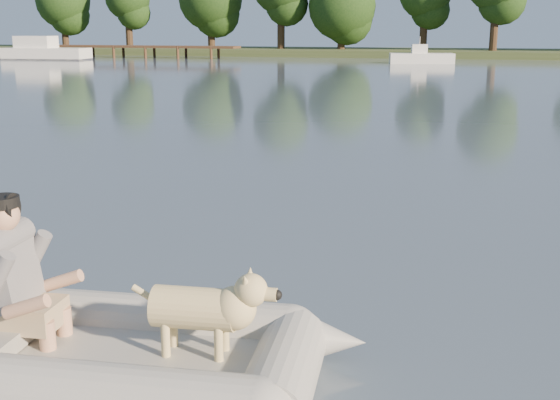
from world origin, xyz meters
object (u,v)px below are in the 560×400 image
(dock, at_px, (139,52))
(dinghy, at_px, (102,301))
(dog, at_px, (195,315))
(cabin_cruiser, at_px, (46,48))
(motorboat, at_px, (422,51))
(man, at_px, (10,268))

(dock, xyz_separation_m, dinghy, (25.76, -52.60, 0.12))
(dog, xyz_separation_m, cabin_cruiser, (-31.99, 46.91, 0.40))
(dinghy, height_order, cabin_cruiser, cabin_cruiser)
(cabin_cruiser, xyz_separation_m, motorboat, (30.03, 1.98, -0.03))
(cabin_cruiser, bearing_deg, man, -61.15)
(dinghy, relative_size, man, 4.19)
(dog, distance_m, cabin_cruiser, 56.78)
(dinghy, distance_m, man, 0.77)
(dinghy, distance_m, cabin_cruiser, 56.50)
(dock, height_order, motorboat, motorboat)
(cabin_cruiser, bearing_deg, dock, 40.95)
(dock, bearing_deg, motorboat, -8.36)
(motorboat, bearing_deg, dinghy, -99.11)
(dinghy, relative_size, motorboat, 1.01)
(dinghy, bearing_deg, dog, 4.57)
(dinghy, bearing_deg, man, 175.76)
(dock, relative_size, dog, 18.08)
(dog, relative_size, cabin_cruiser, 0.14)
(dog, height_order, motorboat, motorboat)
(dock, distance_m, motorboat, 24.75)
(dock, height_order, dinghy, dinghy)
(dog, bearing_deg, dinghy, -175.43)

